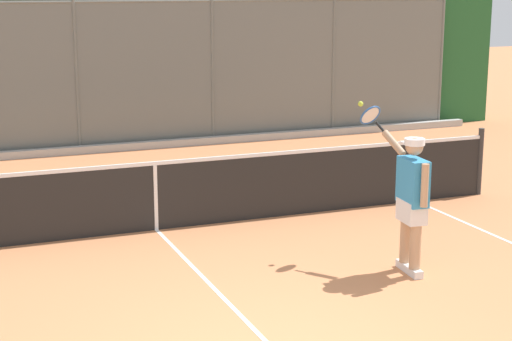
# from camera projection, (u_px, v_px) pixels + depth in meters

# --- Properties ---
(fence_backdrop) EXTENTS (19.90, 1.37, 3.05)m
(fence_backdrop) POSITION_uv_depth(u_px,v_px,m) (71.00, 73.00, 16.94)
(fence_backdrop) COLOR slate
(fence_backdrop) RESTS_ON ground
(tennis_net) EXTENTS (10.72, 0.09, 1.07)m
(tennis_net) POSITION_uv_depth(u_px,v_px,m) (155.00, 195.00, 11.34)
(tennis_net) COLOR #2D2D2D
(tennis_net) RESTS_ON ground
(tennis_player) EXTENTS (0.39, 1.38, 1.90)m
(tennis_player) POSITION_uv_depth(u_px,v_px,m) (411.00, 195.00, 9.58)
(tennis_player) COLOR silver
(tennis_player) RESTS_ON ground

